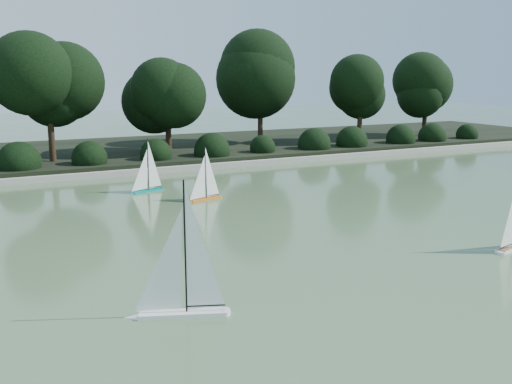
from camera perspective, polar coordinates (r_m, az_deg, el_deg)
ground at (r=10.08m, az=5.71°, el=-5.93°), size 80.00×80.00×0.00m
pond_coping at (r=18.13m, az=-9.40°, el=2.23°), size 40.00×0.35×0.18m
far_bank at (r=21.94m, az=-12.44°, el=3.92°), size 40.00×8.00×0.30m
tree_line at (r=20.58m, az=-8.31°, el=10.53°), size 26.31×3.93×4.39m
shrub_hedge at (r=18.93m, az=-10.23°, el=3.70°), size 29.10×1.10×1.10m
sailboat_white_a at (r=7.46m, az=-8.23°, el=-10.10°), size 1.35×0.66×1.88m
sailboat_orange at (r=13.99m, az=-5.35°, el=0.07°), size 1.06×0.42×1.45m
sailboat_teal at (r=15.21m, az=-11.07°, el=0.88°), size 1.08×0.47×1.49m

